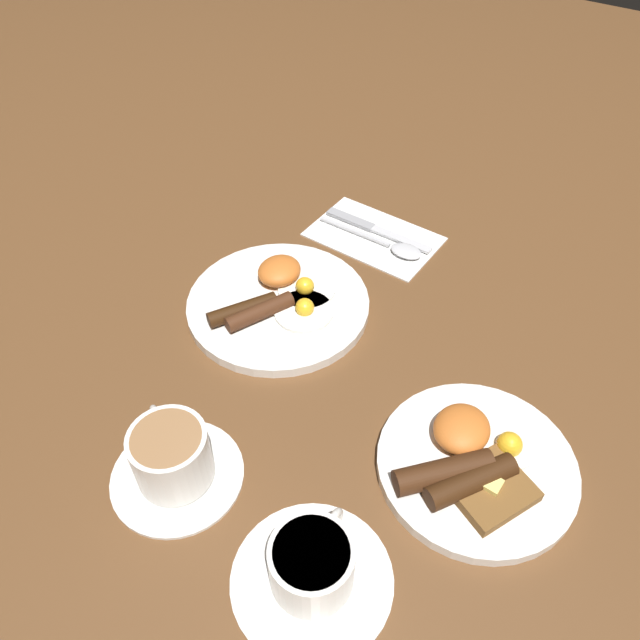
# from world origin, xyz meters

# --- Properties ---
(ground_plane) EXTENTS (3.00, 3.00, 0.00)m
(ground_plane) POSITION_xyz_m (0.00, 0.00, 0.00)
(ground_plane) COLOR brown
(breakfast_plate_near) EXTENTS (0.26, 0.26, 0.05)m
(breakfast_plate_near) POSITION_xyz_m (-0.00, -0.00, 0.01)
(breakfast_plate_near) COLOR white
(breakfast_plate_near) RESTS_ON ground_plane
(breakfast_plate_far) EXTENTS (0.23, 0.23, 0.05)m
(breakfast_plate_far) POSITION_xyz_m (0.09, 0.34, 0.02)
(breakfast_plate_far) COLOR white
(breakfast_plate_far) RESTS_ON ground_plane
(teacup_near) EXTENTS (0.15, 0.15, 0.08)m
(teacup_near) POSITION_xyz_m (0.28, 0.07, 0.03)
(teacup_near) COLOR white
(teacup_near) RESTS_ON ground_plane
(teacup_far) EXTENTS (0.16, 0.16, 0.07)m
(teacup_far) POSITION_xyz_m (0.29, 0.26, 0.03)
(teacup_far) COLOR white
(teacup_far) RESTS_ON ground_plane
(napkin) EXTENTS (0.13, 0.20, 0.01)m
(napkin) POSITION_xyz_m (-0.22, 0.03, 0.00)
(napkin) COLOR white
(napkin) RESTS_ON ground_plane
(knife) EXTENTS (0.02, 0.19, 0.01)m
(knife) POSITION_xyz_m (-0.23, 0.02, 0.01)
(knife) COLOR silver
(knife) RESTS_ON napkin
(spoon) EXTENTS (0.04, 0.18, 0.01)m
(spoon) POSITION_xyz_m (-0.21, 0.08, 0.01)
(spoon) COLOR silver
(spoon) RESTS_ON napkin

